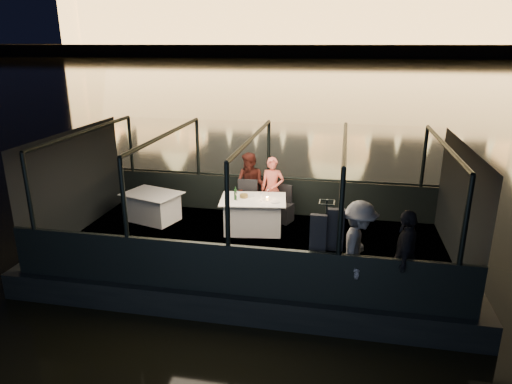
% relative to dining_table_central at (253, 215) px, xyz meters
% --- Properties ---
extents(river_water, '(500.00, 500.00, 0.00)m').
position_rel_dining_table_central_xyz_m(river_water, '(0.13, 79.24, -0.89)').
color(river_water, black).
rests_on(river_water, ground).
extents(boat_hull, '(8.60, 4.40, 1.00)m').
position_rel_dining_table_central_xyz_m(boat_hull, '(0.13, -0.76, -0.89)').
color(boat_hull, black).
rests_on(boat_hull, river_water).
extents(boat_deck, '(8.00, 4.00, 0.04)m').
position_rel_dining_table_central_xyz_m(boat_deck, '(0.13, -0.76, -0.41)').
color(boat_deck, black).
rests_on(boat_deck, boat_hull).
extents(gunwale_port, '(8.00, 0.08, 0.90)m').
position_rel_dining_table_central_xyz_m(gunwale_port, '(0.13, 1.24, 0.06)').
color(gunwale_port, black).
rests_on(gunwale_port, boat_deck).
extents(gunwale_starboard, '(8.00, 0.08, 0.90)m').
position_rel_dining_table_central_xyz_m(gunwale_starboard, '(0.13, -2.76, 0.06)').
color(gunwale_starboard, black).
rests_on(gunwale_starboard, boat_deck).
extents(cabin_glass_port, '(8.00, 0.02, 1.40)m').
position_rel_dining_table_central_xyz_m(cabin_glass_port, '(0.13, 1.24, 1.21)').
color(cabin_glass_port, '#99B2B2').
rests_on(cabin_glass_port, gunwale_port).
extents(cabin_glass_starboard, '(8.00, 0.02, 1.40)m').
position_rel_dining_table_central_xyz_m(cabin_glass_starboard, '(0.13, -2.76, 1.21)').
color(cabin_glass_starboard, '#99B2B2').
rests_on(cabin_glass_starboard, gunwale_starboard).
extents(cabin_roof_glass, '(8.00, 4.00, 0.02)m').
position_rel_dining_table_central_xyz_m(cabin_roof_glass, '(0.13, -0.76, 1.91)').
color(cabin_roof_glass, '#99B2B2').
rests_on(cabin_roof_glass, boat_deck).
extents(end_wall_fore, '(0.02, 4.00, 2.30)m').
position_rel_dining_table_central_xyz_m(end_wall_fore, '(-3.87, -0.76, 0.76)').
color(end_wall_fore, black).
rests_on(end_wall_fore, boat_deck).
extents(end_wall_aft, '(0.02, 4.00, 2.30)m').
position_rel_dining_table_central_xyz_m(end_wall_aft, '(4.13, -0.76, 0.76)').
color(end_wall_aft, black).
rests_on(end_wall_aft, boat_deck).
extents(canopy_ribs, '(8.00, 4.00, 2.30)m').
position_rel_dining_table_central_xyz_m(canopy_ribs, '(0.13, -0.76, 0.76)').
color(canopy_ribs, black).
rests_on(canopy_ribs, boat_deck).
extents(embankment, '(400.00, 140.00, 6.00)m').
position_rel_dining_table_central_xyz_m(embankment, '(0.13, 209.24, 0.11)').
color(embankment, '#423D33').
rests_on(embankment, ground).
extents(dining_table_central, '(1.58, 1.24, 0.77)m').
position_rel_dining_table_central_xyz_m(dining_table_central, '(0.00, 0.00, 0.00)').
color(dining_table_central, beige).
rests_on(dining_table_central, boat_deck).
extents(dining_table_aft, '(1.52, 1.28, 0.69)m').
position_rel_dining_table_central_xyz_m(dining_table_aft, '(-2.49, 0.17, 0.00)').
color(dining_table_aft, silver).
rests_on(dining_table_aft, boat_deck).
extents(chair_port_left, '(0.49, 0.49, 1.00)m').
position_rel_dining_table_central_xyz_m(chair_port_left, '(-0.27, 0.45, 0.06)').
color(chair_port_left, black).
rests_on(chair_port_left, boat_deck).
extents(chair_port_right, '(0.52, 0.52, 0.87)m').
position_rel_dining_table_central_xyz_m(chair_port_right, '(0.59, 0.69, 0.06)').
color(chair_port_right, black).
rests_on(chair_port_right, boat_deck).
extents(coat_stand, '(0.59, 0.55, 1.71)m').
position_rel_dining_table_central_xyz_m(coat_stand, '(1.71, -2.51, 0.51)').
color(coat_stand, black).
rests_on(coat_stand, boat_deck).
extents(person_woman_coral, '(0.56, 0.37, 1.54)m').
position_rel_dining_table_central_xyz_m(person_woman_coral, '(0.31, 0.76, 0.36)').
color(person_woman_coral, '#EC6955').
rests_on(person_woman_coral, boat_deck).
extents(person_man_maroon, '(0.93, 0.83, 1.60)m').
position_rel_dining_table_central_xyz_m(person_man_maroon, '(-0.24, 0.84, 0.36)').
color(person_man_maroon, '#3E1611').
rests_on(person_man_maroon, boat_deck).
extents(passenger_stripe, '(0.69, 1.11, 1.65)m').
position_rel_dining_table_central_xyz_m(passenger_stripe, '(2.25, -2.30, 0.47)').
color(passenger_stripe, white).
rests_on(passenger_stripe, boat_deck).
extents(passenger_dark, '(0.58, 1.00, 1.60)m').
position_rel_dining_table_central_xyz_m(passenger_dark, '(2.99, -2.42, 0.47)').
color(passenger_dark, black).
rests_on(passenger_dark, boat_deck).
extents(wine_bottle, '(0.08, 0.08, 0.29)m').
position_rel_dining_table_central_xyz_m(wine_bottle, '(-0.38, -0.12, 0.53)').
color(wine_bottle, '#143816').
rests_on(wine_bottle, dining_table_central).
extents(bread_basket, '(0.20, 0.20, 0.07)m').
position_rel_dining_table_central_xyz_m(bread_basket, '(-0.23, 0.06, 0.42)').
color(bread_basket, brown).
rests_on(bread_basket, dining_table_central).
extents(amber_candle, '(0.06, 0.06, 0.07)m').
position_rel_dining_table_central_xyz_m(amber_candle, '(0.32, -0.03, 0.42)').
color(amber_candle, '#FFA93F').
rests_on(amber_candle, dining_table_central).
extents(plate_near, '(0.26, 0.26, 0.01)m').
position_rel_dining_table_central_xyz_m(plate_near, '(0.52, -0.13, 0.39)').
color(plate_near, silver).
rests_on(plate_near, dining_table_central).
extents(plate_far, '(0.27, 0.27, 0.02)m').
position_rel_dining_table_central_xyz_m(plate_far, '(-0.13, 0.17, 0.39)').
color(plate_far, white).
rests_on(plate_far, dining_table_central).
extents(wine_glass_white, '(0.07, 0.07, 0.18)m').
position_rel_dining_table_central_xyz_m(wine_glass_white, '(-0.34, -0.17, 0.48)').
color(wine_glass_white, silver).
rests_on(wine_glass_white, dining_table_central).
extents(wine_glass_red, '(0.07, 0.07, 0.18)m').
position_rel_dining_table_central_xyz_m(wine_glass_red, '(0.30, 0.20, 0.48)').
color(wine_glass_red, silver).
rests_on(wine_glass_red, dining_table_central).
extents(wine_glass_empty, '(0.09, 0.09, 0.20)m').
position_rel_dining_table_central_xyz_m(wine_glass_empty, '(0.20, -0.13, 0.48)').
color(wine_glass_empty, silver).
rests_on(wine_glass_empty, dining_table_central).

